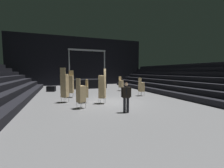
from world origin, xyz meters
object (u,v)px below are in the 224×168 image
Objects in this scene: chair_stack_mid_right at (65,85)px; chair_stack_rear_left at (102,86)px; man_with_tie at (126,96)px; chair_stack_rear_right at (81,93)px; stage_riser at (86,83)px; chair_stack_front_right at (85,91)px; chair_stack_mid_centre at (71,84)px; equipment_road_case at (51,89)px; chair_stack_mid_left at (141,87)px; chair_stack_front_left at (121,84)px; crew_worker_near_stage at (69,83)px.

chair_stack_mid_right is 1.03× the size of chair_stack_rear_left.
man_with_tie is 2.87m from chair_stack_rear_right.
stage_riser is 2.74× the size of chair_stack_rear_right.
stage_riser is at bearing 140.75° from chair_stack_rear_right.
stage_riser is at bearing 104.18° from chair_stack_mid_right.
chair_stack_mid_right reaches higher than chair_stack_front_right.
chair_stack_rear_left is at bearing 139.79° from chair_stack_mid_centre.
equipment_road_case is (-2.60, 7.38, -0.56)m from chair_stack_front_right.
chair_stack_mid_left is 0.91× the size of chair_stack_rear_right.
chair_stack_front_right is 1.64m from chair_stack_rear_right.
chair_stack_front_left is 0.67× the size of chair_stack_mid_right.
man_with_tie is 0.67× the size of chair_stack_mid_right.
man_with_tie is (-0.11, -13.50, 0.31)m from stage_riser.
chair_stack_rear_right reaches higher than crew_worker_near_stage.
crew_worker_near_stage is (-5.85, 1.52, 0.09)m from chair_stack_front_left.
chair_stack_mid_left is 6.95m from chair_stack_mid_right.
chair_stack_front_right is at bearing -70.59° from equipment_road_case.
stage_riser is at bearing -89.18° from chair_stack_mid_centre.
stage_riser is at bearing -166.15° from chair_stack_mid_left.
chair_stack_rear_right is (0.87, -2.17, -0.34)m from chair_stack_mid_right.
equipment_road_case is at bearing -49.91° from man_with_tie.
man_with_tie is 2.77m from chair_stack_rear_left.
chair_stack_mid_centre reaches higher than crew_worker_near_stage.
stage_riser is 7.90m from chair_stack_mid_centre.
chair_stack_mid_left is at bearing 68.62° from chair_stack_front_left.
stage_riser is 10.84m from chair_stack_rear_left.
chair_stack_rear_right is (-6.03, -2.90, 0.08)m from chair_stack_mid_left.
man_with_tie is 1.00× the size of chair_stack_mid_left.
chair_stack_front_left is 7.21m from chair_stack_rear_left.
chair_stack_mid_left is at bearing -171.87° from chair_stack_mid_centre.
chair_stack_rear_left is 2.75× the size of equipment_road_case.
equipment_road_case is (-4.46, -2.74, -0.35)m from stage_riser.
man_with_tie and chair_stack_mid_left have the same top height.
chair_stack_rear_right is at bearing 150.40° from chair_stack_rear_left.
chair_stack_rear_right is at bearing 150.90° from chair_stack_front_right.
chair_stack_front_right is 1.02× the size of crew_worker_near_stage.
chair_stack_rear_right is 9.22m from equipment_road_case.
chair_stack_mid_right reaches higher than crew_worker_near_stage.
equipment_road_case is at bearing 133.27° from chair_stack_mid_right.
chair_stack_rear_left is at bearing 5.56° from chair_stack_mid_right.
chair_stack_rear_right is at bearing 113.98° from chair_stack_mid_centre.
chair_stack_mid_centre is 0.97× the size of chair_stack_rear_left.
equipment_road_case is at bearing 165.40° from chair_stack_rear_right.
chair_stack_front_right is 7.85m from equipment_road_case.
chair_stack_mid_right is (-3.21, -9.51, 0.62)m from stage_riser.
chair_stack_front_right is 1.54m from chair_stack_mid_right.
chair_stack_mid_left reaches higher than equipment_road_case.
chair_stack_mid_left is 4.85m from chair_stack_rear_left.
chair_stack_mid_right is 6.96m from equipment_road_case.
chair_stack_mid_centre is 1.27× the size of chair_stack_rear_right.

